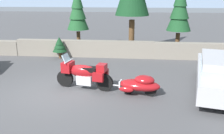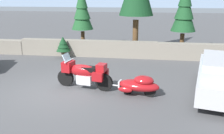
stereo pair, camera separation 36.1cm
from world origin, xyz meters
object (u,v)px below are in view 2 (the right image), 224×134
Objects in this scene: touring_motorcycle at (84,73)px; car_shaped_trailer at (139,85)px; pine_tree_secondary at (82,10)px; pine_tree_far_right at (185,9)px.

touring_motorcycle reaches higher than car_shaped_trailer.
pine_tree_secondary reaches higher than touring_motorcycle.
car_shaped_trailer is 7.51m from pine_tree_far_right.
car_shaped_trailer is 0.52× the size of pine_tree_far_right.
car_shaped_trailer is (2.14, -0.43, -0.21)m from touring_motorcycle.
pine_tree_far_right reaches higher than car_shaped_trailer.
touring_motorcycle is 0.53× the size of pine_tree_far_right.
car_shaped_trailer is 8.58m from pine_tree_secondary.
pine_tree_far_right reaches higher than pine_tree_secondary.
pine_tree_secondary is 6.30m from pine_tree_far_right.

